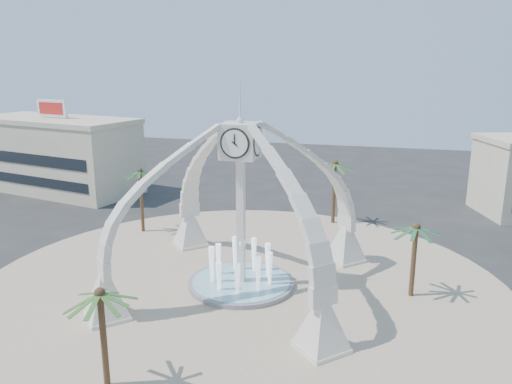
% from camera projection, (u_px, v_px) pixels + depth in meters
% --- Properties ---
extents(ground, '(140.00, 140.00, 0.00)m').
position_uv_depth(ground, '(241.00, 286.00, 37.69)').
color(ground, '#282828').
rests_on(ground, ground).
extents(plaza, '(40.00, 40.00, 0.06)m').
position_uv_depth(plaza, '(241.00, 285.00, 37.68)').
color(plaza, tan).
rests_on(plaza, ground).
extents(clock_tower, '(17.94, 17.94, 16.30)m').
position_uv_depth(clock_tower, '(241.00, 203.00, 36.08)').
color(clock_tower, silver).
rests_on(clock_tower, ground).
extents(fountain, '(8.00, 8.00, 3.62)m').
position_uv_depth(fountain, '(241.00, 282.00, 37.62)').
color(fountain, gray).
rests_on(fountain, ground).
extents(building_nw, '(23.75, 13.73, 11.90)m').
position_uv_depth(building_nw, '(57.00, 154.00, 65.26)').
color(building_nw, '#BAB091').
rests_on(building_nw, ground).
extents(palm_east, '(4.42, 4.42, 5.95)m').
position_uv_depth(palm_east, '(416.00, 228.00, 34.76)').
color(palm_east, brown).
rests_on(palm_east, ground).
extents(palm_west, '(4.54, 4.54, 6.88)m').
position_uv_depth(palm_west, '(140.00, 172.00, 48.42)').
color(palm_west, brown).
rests_on(palm_west, ground).
extents(palm_north, '(5.12, 5.12, 7.18)m').
position_uv_depth(palm_north, '(335.00, 164.00, 51.10)').
color(palm_north, brown).
rests_on(palm_north, ground).
extents(palm_south, '(3.73, 3.73, 5.94)m').
position_uv_depth(palm_south, '(100.00, 295.00, 24.65)').
color(palm_south, brown).
rests_on(palm_south, ground).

